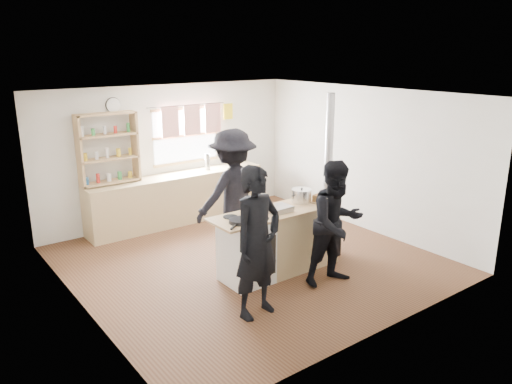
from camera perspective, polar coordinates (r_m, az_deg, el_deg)
The scene contains 14 objects.
ground at distance 7.68m, azimuth -0.78°, elevation -7.85°, with size 5.00×5.00×0.01m, color brown.
back_counter at distance 9.30m, azimuth -8.86°, elevation -0.73°, with size 3.40×0.55×0.90m, color tan.
shelving_unit at distance 8.69m, azimuth -16.55°, elevation 4.82°, with size 1.00×0.28×1.20m.
thermos at distance 9.46m, azimuth -5.57°, elevation 3.41°, with size 0.10×0.10×0.30m, color silver.
cooking_island at distance 7.18m, azimuth 2.75°, elevation -5.54°, with size 1.97×0.64×0.93m.
skillet_greens at distance 6.49m, azimuth -1.88°, elevation -3.30°, with size 0.40×0.40×0.05m.
roast_tray at distance 6.93m, azimuth 2.62°, elevation -1.90°, with size 0.35×0.28×0.08m.
stockpot_stove at distance 6.88m, azimuth -0.76°, elevation -1.61°, with size 0.25×0.25×0.20m.
stockpot_counter at distance 7.35m, azimuth 5.22°, elevation -0.43°, with size 0.30×0.30×0.22m.
bread_board at distance 7.40m, azimuth 7.28°, elevation -0.77°, with size 0.32×0.25×0.12m.
flue_heater at distance 7.73m, azimuth 8.03°, elevation -2.71°, with size 0.35×0.35×2.50m.
person_near_left at distance 5.87m, azimuth 0.16°, elevation -5.80°, with size 0.67×0.44×1.85m, color black.
person_near_right at distance 6.77m, azimuth 9.18°, elevation -3.55°, with size 0.83×0.65×1.72m, color black.
person_far at distance 7.66m, azimuth -2.67°, elevation -0.07°, with size 1.27×0.73×1.96m, color black.
Camera 1 is at (-4.12, -5.68, 3.11)m, focal length 35.00 mm.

